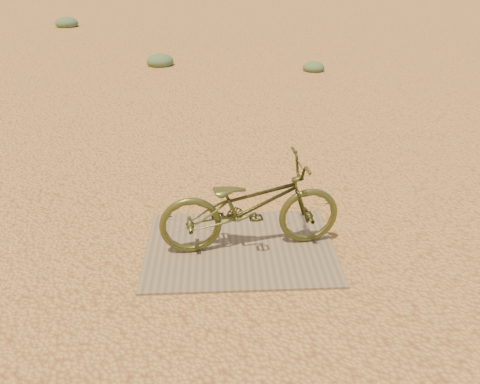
{
  "coord_description": "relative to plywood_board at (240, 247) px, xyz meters",
  "views": [
    {
      "loc": [
        0.02,
        -3.39,
        2.4
      ],
      "look_at": [
        0.2,
        0.09,
        0.57
      ],
      "focal_mm": 35.0,
      "sensor_mm": 36.0,
      "label": 1
    }
  ],
  "objects": [
    {
      "name": "ground",
      "position": [
        -0.2,
        -0.09,
        -0.01
      ],
      "size": [
        120.0,
        120.0,
        0.0
      ],
      "primitive_type": "plane",
      "color": "tan",
      "rests_on": "ground"
    },
    {
      "name": "plywood_board",
      "position": [
        0.0,
        0.0,
        0.0
      ],
      "size": [
        1.68,
        1.22,
        0.02
      ],
      "primitive_type": "cube",
      "color": "#72634A",
      "rests_on": "ground"
    },
    {
      "name": "bicycle",
      "position": [
        0.09,
        0.01,
        0.43
      ],
      "size": [
        1.63,
        0.73,
        0.83
      ],
      "primitive_type": "imported",
      "rotation": [
        0.0,
        0.0,
        1.68
      ],
      "color": "#474A20",
      "rests_on": "plywood_board"
    },
    {
      "name": "kale_a",
      "position": [
        -1.46,
        7.48,
        -0.01
      ],
      "size": [
        0.61,
        0.61,
        0.34
      ],
      "primitive_type": "ellipsoid",
      "color": "#556A48",
      "rests_on": "ground"
    },
    {
      "name": "kale_b",
      "position": [
        1.95,
        6.76,
        -0.01
      ],
      "size": [
        0.47,
        0.47,
        0.26
      ],
      "primitive_type": "ellipsoid",
      "color": "#556A48",
      "rests_on": "ground"
    },
    {
      "name": "kale_c",
      "position": [
        -5.25,
        13.58,
        -0.01
      ],
      "size": [
        0.76,
        0.76,
        0.42
      ],
      "primitive_type": "ellipsoid",
      "color": "#556A48",
      "rests_on": "ground"
    }
  ]
}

